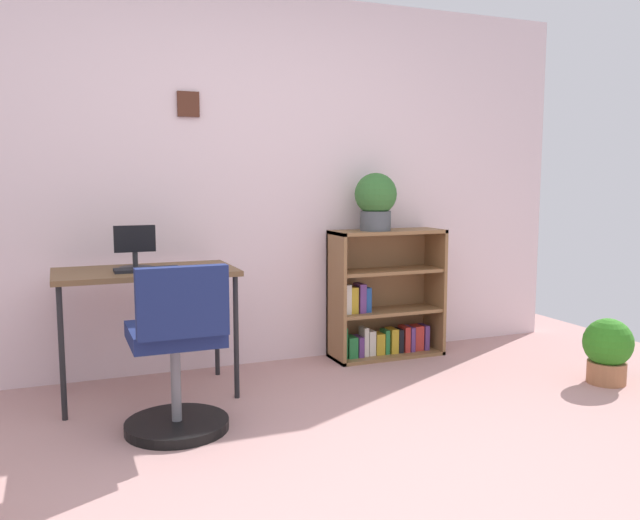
# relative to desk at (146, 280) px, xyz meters

# --- Properties ---
(ground_plane) EXTENTS (6.24, 6.24, 0.00)m
(ground_plane) POSITION_rel_desk_xyz_m (0.57, -1.68, -0.68)
(ground_plane) COLOR tan
(wall_back) EXTENTS (5.20, 0.12, 2.48)m
(wall_back) POSITION_rel_desk_xyz_m (0.57, 0.47, 0.56)
(wall_back) COLOR silver
(wall_back) RESTS_ON ground_plane
(desk) EXTENTS (1.01, 0.57, 0.74)m
(desk) POSITION_rel_desk_xyz_m (0.00, 0.00, 0.00)
(desk) COLOR brown
(desk) RESTS_ON ground_plane
(monitor) EXTENTS (0.23, 0.19, 0.25)m
(monitor) POSITION_rel_desk_xyz_m (-0.05, 0.04, 0.18)
(monitor) COLOR #262628
(monitor) RESTS_ON desk
(keyboard) EXTENTS (0.36, 0.14, 0.02)m
(keyboard) POSITION_rel_desk_xyz_m (0.00, -0.07, 0.07)
(keyboard) COLOR black
(keyboard) RESTS_ON desk
(office_chair) EXTENTS (0.52, 0.55, 0.86)m
(office_chair) POSITION_rel_desk_xyz_m (0.06, -0.67, -0.30)
(office_chair) COLOR black
(office_chair) RESTS_ON ground_plane
(bookshelf_low) EXTENTS (0.81, 0.30, 0.90)m
(bookshelf_low) POSITION_rel_desk_xyz_m (1.67, 0.27, -0.28)
(bookshelf_low) COLOR brown
(bookshelf_low) RESTS_ON ground_plane
(potted_plant_on_shelf) EXTENTS (0.29, 0.29, 0.40)m
(potted_plant_on_shelf) POSITION_rel_desk_xyz_m (1.58, 0.22, 0.44)
(potted_plant_on_shelf) COLOR #474C51
(potted_plant_on_shelf) RESTS_ON bookshelf_low
(potted_plant_floor) EXTENTS (0.30, 0.30, 0.41)m
(potted_plant_floor) POSITION_rel_desk_xyz_m (2.66, -0.84, -0.46)
(potted_plant_floor) COLOR #9E6642
(potted_plant_floor) RESTS_ON ground_plane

